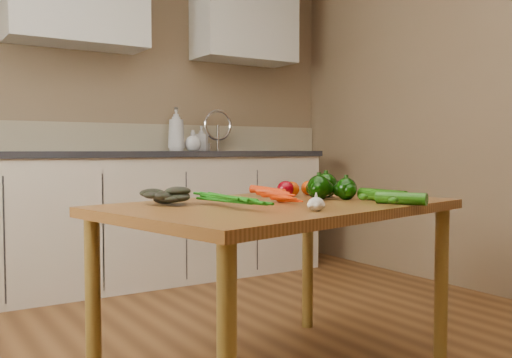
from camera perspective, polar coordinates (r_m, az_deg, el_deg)
The scene contains 18 objects.
room at distance 2.08m, azimuth 1.63°, elevation 12.23°, with size 4.04×5.04×2.64m.
counter_run at distance 3.99m, azimuth -12.33°, elevation -3.63°, with size 2.84×0.64×1.14m.
upper_cabinets at distance 4.32m, azimuth -9.29°, elevation 16.86°, with size 2.15×0.35×0.70m.
table at distance 2.22m, azimuth 2.39°, elevation -4.40°, with size 1.46×1.10×0.71m.
soap_bottle_a at distance 4.22m, azimuth -7.98°, elevation 4.96°, with size 0.12×0.12×0.32m, color silver.
soap_bottle_b at distance 4.37m, azimuth -5.48°, elevation 4.05°, with size 0.08×0.09×0.19m, color silver.
soap_bottle_c at distance 4.26m, azimuth -6.32°, elevation 3.84°, with size 0.12×0.12×0.15m, color silver.
carrot_bunch at distance 2.15m, azimuth 0.59°, elevation -1.67°, with size 0.24×0.19×0.07m, color #EB3505, non-canonical shape.
leafy_greens at distance 2.15m, azimuth -8.96°, elevation -1.33°, with size 0.19×0.17×0.09m, color black, non-canonical shape.
garlic_bulb at distance 1.92m, azimuth 6.03°, elevation -2.52°, with size 0.06×0.06×0.05m, color beige.
pepper_a at distance 2.36m, azimuth 6.31°, elevation -0.86°, with size 0.10×0.10×0.10m, color black.
pepper_b at distance 2.49m, azimuth 7.00°, elevation -0.63°, with size 0.10×0.10×0.10m, color black.
pepper_c at distance 2.38m, azimuth 9.00°, elevation -0.98°, with size 0.09×0.09×0.09m, color black.
tomato_a at distance 2.49m, azimuth 2.99°, elevation -0.99°, with size 0.08×0.08×0.07m, color maroon.
tomato_b at distance 2.51m, azimuth 3.55°, elevation -1.00°, with size 0.07×0.07×0.07m, color #C33704.
tomato_c at distance 2.58m, azimuth 5.32°, elevation -0.89°, with size 0.07×0.07×0.07m, color #C33704.
zucchini_a at distance 2.32m, azimuth 12.53°, elevation -1.61°, with size 0.05×0.05×0.23m, color #154A07.
zucchini_b at distance 2.21m, azimuth 14.33°, elevation -1.89°, with size 0.05×0.05×0.19m, color #154A07.
Camera 1 is at (-1.16, -1.53, 0.91)m, focal length 40.00 mm.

